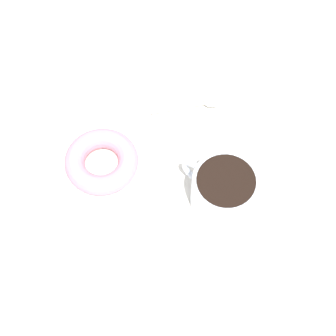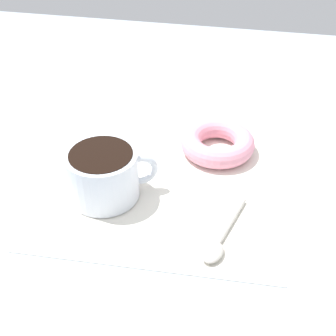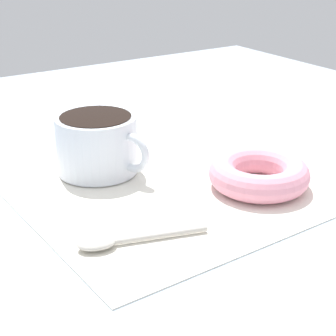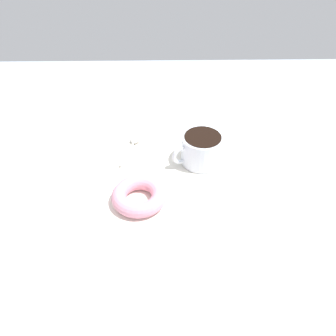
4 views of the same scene
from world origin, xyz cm
name	(u,v)px [view 1 (image 1 of 4)]	position (x,y,z in cm)	size (l,w,h in cm)	color
ground_plane	(170,180)	(0.00, 0.00, -1.00)	(120.00, 120.00, 2.00)	#99A8B7
napkin	(168,175)	(0.41, 0.09, 0.15)	(32.85, 32.85, 0.30)	white
coffee_cup	(223,190)	(-7.30, -4.75, 3.88)	(11.81, 9.54, 6.87)	silver
donut	(102,161)	(6.49, 8.28, 1.85)	(11.29, 11.29, 3.10)	pink
spoon	(204,103)	(8.83, -11.29, 0.70)	(4.98, 12.40, 0.90)	#B7B2A8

